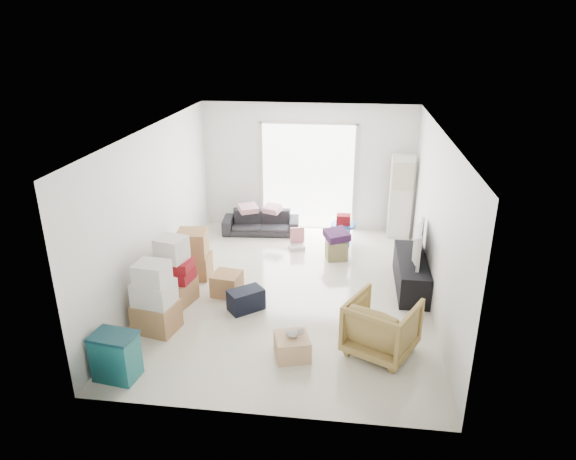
% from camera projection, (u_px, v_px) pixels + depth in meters
% --- Properties ---
extents(room_shell, '(4.98, 6.48, 3.18)m').
position_uv_depth(room_shell, '(291.00, 215.00, 8.16)').
color(room_shell, beige).
rests_on(room_shell, ground).
extents(sliding_door, '(2.10, 0.04, 2.33)m').
position_uv_depth(sliding_door, '(308.00, 173.00, 10.94)').
color(sliding_door, white).
rests_on(sliding_door, room_shell).
extents(ac_tower, '(0.45, 0.30, 1.75)m').
position_uv_depth(ac_tower, '(401.00, 197.00, 10.55)').
color(ac_tower, silver).
rests_on(ac_tower, room_shell).
extents(tv_console, '(0.48, 1.60, 0.53)m').
position_uv_depth(tv_console, '(411.00, 273.00, 8.67)').
color(tv_console, black).
rests_on(tv_console, room_shell).
extents(television, '(0.74, 1.09, 0.13)m').
position_uv_depth(television, '(413.00, 255.00, 8.54)').
color(television, black).
rests_on(television, tv_console).
extents(sofa, '(1.64, 0.60, 0.63)m').
position_uv_depth(sofa, '(261.00, 219.00, 10.96)').
color(sofa, '#26252A').
rests_on(sofa, room_shell).
extents(pillow_left, '(0.49, 0.45, 0.12)m').
position_uv_depth(pillow_left, '(248.00, 203.00, 10.81)').
color(pillow_left, '#BB888E').
rests_on(pillow_left, sofa).
extents(pillow_right, '(0.43, 0.40, 0.12)m').
position_uv_depth(pillow_right, '(272.00, 203.00, 10.79)').
color(pillow_right, '#BB888E').
rests_on(pillow_right, sofa).
extents(armchair, '(1.11, 1.09, 0.87)m').
position_uv_depth(armchair, '(382.00, 324.00, 6.88)').
color(armchair, '#A58449').
rests_on(armchair, room_shell).
extents(storage_bins, '(0.59, 0.46, 0.63)m').
position_uv_depth(storage_bins, '(116.00, 356.00, 6.41)').
color(storage_bins, '#155E61').
rests_on(storage_bins, room_shell).
extents(box_stack_a, '(0.68, 0.60, 1.08)m').
position_uv_depth(box_stack_a, '(155.00, 301.00, 7.37)').
color(box_stack_a, '#B47851').
rests_on(box_stack_a, room_shell).
extents(box_stack_b, '(0.67, 0.67, 1.12)m').
position_uv_depth(box_stack_b, '(174.00, 275.00, 8.13)').
color(box_stack_b, '#B47851').
rests_on(box_stack_b, room_shell).
extents(box_stack_c, '(0.58, 0.55, 0.86)m').
position_uv_depth(box_stack_c, '(193.00, 255.00, 8.99)').
color(box_stack_c, '#B47851').
rests_on(box_stack_c, room_shell).
extents(loose_box, '(0.50, 0.50, 0.37)m').
position_uv_depth(loose_box, '(227.00, 284.00, 8.49)').
color(loose_box, '#B47851').
rests_on(loose_box, room_shell).
extents(duffel_bag, '(0.62, 0.59, 0.34)m').
position_uv_depth(duffel_bag, '(246.00, 300.00, 8.02)').
color(duffel_bag, black).
rests_on(duffel_bag, room_shell).
extents(ottoman, '(0.45, 0.45, 0.38)m').
position_uv_depth(ottoman, '(336.00, 249.00, 9.79)').
color(ottoman, '#9E935C').
rests_on(ottoman, room_shell).
extents(blanket, '(0.55, 0.55, 0.14)m').
position_uv_depth(blanket, '(337.00, 237.00, 9.69)').
color(blanket, '#3F1C47').
rests_on(blanket, ottoman).
extents(kids_table, '(0.51, 0.51, 0.64)m').
position_uv_depth(kids_table, '(343.00, 223.00, 10.32)').
color(kids_table, blue).
rests_on(kids_table, room_shell).
extents(toy_walker, '(0.37, 0.35, 0.41)m').
position_uv_depth(toy_walker, '(297.00, 243.00, 10.28)').
color(toy_walker, silver).
rests_on(toy_walker, room_shell).
extents(wood_crate, '(0.56, 0.56, 0.30)m').
position_uv_depth(wood_crate, '(292.00, 346.00, 6.89)').
color(wood_crate, '#DEAC80').
rests_on(wood_crate, room_shell).
extents(plush_bunny, '(0.26, 0.15, 0.13)m').
position_uv_depth(plush_bunny, '(294.00, 333.00, 6.81)').
color(plush_bunny, '#B2ADA8').
rests_on(plush_bunny, wood_crate).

